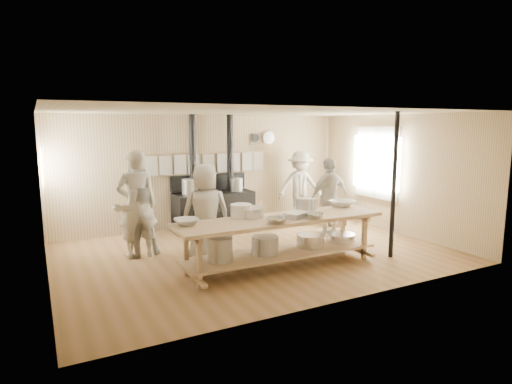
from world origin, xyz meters
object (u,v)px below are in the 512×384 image
Objects in this scene: cook_center at (206,213)px; cook_by_window at (300,186)px; prep_table at (280,237)px; roasting_pan at (296,215)px; chair at (334,214)px; cook_right at (329,197)px; cook_far_left at (137,205)px; cook_left at (136,210)px; stove at (213,206)px.

cook_by_window is at bearing -136.83° from cook_center.
prep_table is 0.46m from roasting_pan.
cook_right is at bearing -137.84° from chair.
cook_center is at bearing -166.21° from chair.
cook_far_left reaches higher than cook_left.
cook_right is at bearing -41.85° from stove.
prep_table is at bearing -146.80° from chair.
stove is 1.54× the size of cook_right.
prep_table is 2.67m from cook_left.
cook_left is (0.01, 0.13, -0.11)m from cook_far_left.
cook_left reaches higher than cook_right.
chair is at bearing 36.87° from prep_table.
cook_far_left is 0.17m from cook_left.
cook_far_left is (-1.99, 1.64, 0.45)m from prep_table.
cook_by_window is at bearing 117.08° from chair.
cook_far_left is at bearing -178.92° from chair.
cook_left is at bearing 179.56° from chair.
cook_by_window is at bearing -173.62° from cook_left.
roasting_pan is at bearing -25.09° from prep_table.
chair is at bearing 175.67° from cook_left.
cook_by_window is at bearing -5.33° from stove.
cook_by_window reaches higher than roasting_pan.
cook_left reaches higher than prep_table.
cook_far_left reaches higher than chair.
roasting_pan is at bearing 132.29° from cook_left.
chair is (4.68, 0.27, -0.60)m from cook_left.
stove is 2.99× the size of chair.
cook_by_window is at bearing 55.68° from roasting_pan.
cook_by_window is 1.10m from chair.
stove is 1.34× the size of cook_far_left.
cook_left is 4.34× the size of roasting_pan.
cook_left is 0.99× the size of cook_center.
cook_far_left is 4.39m from cook_by_window.
cook_right is at bearing -84.40° from cook_by_window.
cook_by_window is 3.54m from roasting_pan.
cook_far_left is 2.23× the size of chair.
cook_center is 2.98m from cook_right.
stove reaches higher than cook_right.
cook_far_left is at bearing -145.30° from stove.
roasting_pan is (2.23, -1.75, -0.08)m from cook_far_left.
prep_table is at bearing 142.89° from cook_far_left.
roasting_pan is (-2.46, -2.14, 0.64)m from chair.
prep_table is 1.36m from cook_center.
stove is 6.59× the size of roasting_pan.
chair is at bearing -173.00° from cook_far_left.
prep_table is at bearing 130.79° from cook_left.
stove is 3.02m from prep_table.
prep_table is at bearing 154.91° from roasting_pan.
roasting_pan is at bearing 144.21° from cook_far_left.
chair is at bearing -43.56° from cook_by_window.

